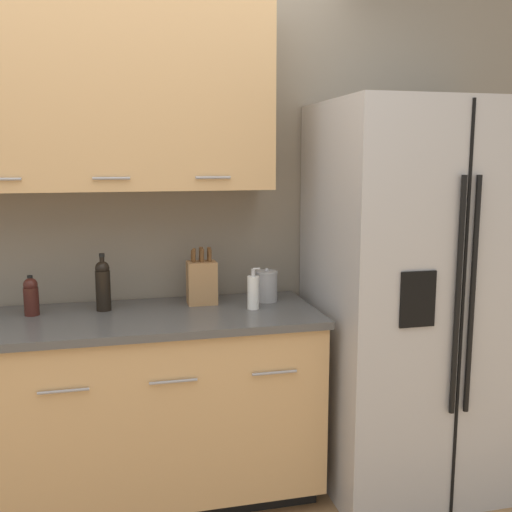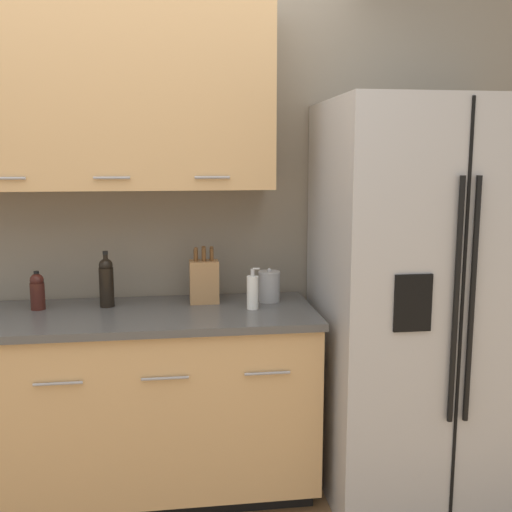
% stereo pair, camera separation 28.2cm
% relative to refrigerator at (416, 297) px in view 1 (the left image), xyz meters
% --- Properties ---
extents(wall_back, '(10.00, 0.39, 2.60)m').
position_rel_refrigerator_xyz_m(wall_back, '(-1.50, 0.39, 0.51)').
color(wall_back, gray).
rests_on(wall_back, ground_plane).
extents(counter_unit, '(1.85, 0.64, 0.92)m').
position_rel_refrigerator_xyz_m(counter_unit, '(-1.45, 0.09, -0.48)').
color(counter_unit, black).
rests_on(counter_unit, ground_plane).
extents(refrigerator, '(0.96, 0.82, 1.88)m').
position_rel_refrigerator_xyz_m(refrigerator, '(0.00, 0.00, 0.00)').
color(refrigerator, '#B2B2B5').
rests_on(refrigerator, ground_plane).
extents(knife_block, '(0.14, 0.11, 0.28)m').
position_rel_refrigerator_xyz_m(knife_block, '(-1.04, 0.22, 0.08)').
color(knife_block, '#A87A4C').
rests_on(knife_block, counter_unit).
extents(wine_bottle, '(0.07, 0.07, 0.27)m').
position_rel_refrigerator_xyz_m(wine_bottle, '(-1.50, 0.20, 0.10)').
color(wine_bottle, black).
rests_on(wine_bottle, counter_unit).
extents(soap_dispenser, '(0.06, 0.06, 0.20)m').
position_rel_refrigerator_xyz_m(soap_dispenser, '(-0.82, 0.07, 0.06)').
color(soap_dispenser, white).
rests_on(soap_dispenser, counter_unit).
extents(oil_bottle, '(0.07, 0.07, 0.18)m').
position_rel_refrigerator_xyz_m(oil_bottle, '(-1.82, 0.19, 0.06)').
color(oil_bottle, '#3D1914').
rests_on(oil_bottle, counter_unit).
extents(steel_canister, '(0.11, 0.11, 0.17)m').
position_rel_refrigerator_xyz_m(steel_canister, '(-0.71, 0.20, 0.05)').
color(steel_canister, '#A3A3A5').
rests_on(steel_canister, counter_unit).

